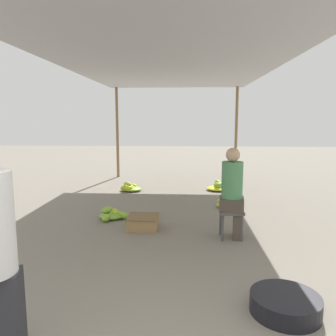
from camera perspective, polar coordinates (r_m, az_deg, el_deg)
name	(u,v)px	position (r m, az deg, el deg)	size (l,w,h in m)	color
canopy_post_back_left	(117,133)	(9.89, -8.82, 6.08)	(0.08, 0.08, 2.65)	olive
canopy_post_back_right	(236,133)	(9.79, 11.78, 5.98)	(0.08, 0.08, 2.65)	olive
canopy_tarp	(169,62)	(5.76, 0.23, 18.02)	(3.90, 8.40, 0.04)	#B2B2B7
stool	(231,215)	(4.86, 10.94, -8.11)	(0.34, 0.34, 0.42)	#4C4C4C
vendor_seated	(233,192)	(4.78, 11.28, -4.07)	(0.38, 0.38, 1.32)	#4C4238
basin_black	(285,304)	(3.31, 19.72, -21.42)	(0.62, 0.62, 0.17)	black
banana_pile_left_0	(129,188)	(8.00, -6.78, -3.43)	(0.51, 0.58, 0.23)	#82B835
banana_pile_left_1	(112,214)	(5.84, -9.75, -7.97)	(0.56, 0.48, 0.21)	#82B835
banana_pile_right_0	(218,187)	(8.10, 8.73, -3.26)	(0.55, 0.53, 0.24)	#85BA34
banana_pile_right_1	(228,204)	(6.58, 10.39, -6.15)	(0.49, 0.44, 0.18)	#B9CE2B
crate_near	(143,222)	(5.27, -4.35, -9.37)	(0.48, 0.48, 0.20)	#9E7A4C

